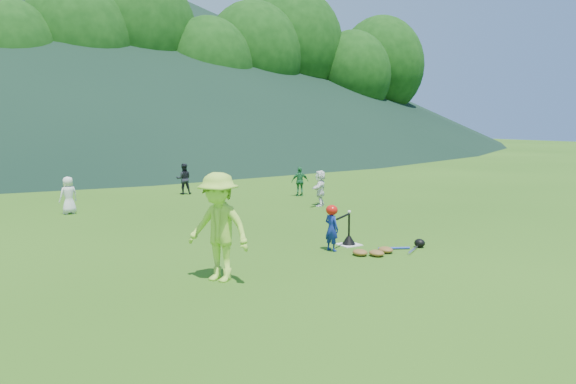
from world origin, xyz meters
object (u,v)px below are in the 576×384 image
object	(u,v)px
home_plate	(349,245)
fielder_d	(320,188)
fielder_a	(68,195)
fielder_c	(300,181)
equipment_pile	(386,250)
fielder_b	(184,179)
adult_coach	(219,227)
batting_tee	(349,239)
batter_child	(332,229)

from	to	relation	value
home_plate	fielder_d	xyz separation A→B (m)	(2.74, 4.93, 0.56)
fielder_a	fielder_c	bearing A→B (deg)	162.50
equipment_pile	fielder_b	bearing A→B (deg)	90.36
adult_coach	home_plate	bearing A→B (deg)	76.73
fielder_c	fielder_a	bearing A→B (deg)	17.96
fielder_a	batting_tee	world-z (taller)	fielder_a
fielder_a	batting_tee	bearing A→B (deg)	105.14
fielder_b	fielder_c	xyz separation A→B (m)	(3.34, -2.70, -0.04)
batting_tee	fielder_d	bearing A→B (deg)	60.93
adult_coach	fielder_b	size ratio (longest dim) A/B	1.64
fielder_b	fielder_c	bearing A→B (deg)	158.80
fielder_d	equipment_pile	bearing A→B (deg)	22.32
home_plate	batting_tee	distance (m)	0.12
fielder_c	home_plate	bearing A→B (deg)	85.06
adult_coach	fielder_b	xyz separation A→B (m)	(3.70, 10.87, -0.36)
adult_coach	equipment_pile	size ratio (longest dim) A/B	1.03
fielder_b	fielder_c	size ratio (longest dim) A/B	1.08
batter_child	fielder_c	bearing A→B (deg)	-39.67
fielder_d	batting_tee	size ratio (longest dim) A/B	1.67
fielder_c	fielder_d	bearing A→B (deg)	92.97
fielder_b	fielder_c	world-z (taller)	fielder_b
fielder_b	fielder_d	distance (m)	5.61
batter_child	batting_tee	size ratio (longest dim) A/B	1.39
batter_child	adult_coach	size ratio (longest dim) A/B	0.51
batter_child	equipment_pile	distance (m)	1.20
fielder_d	equipment_pile	xyz separation A→B (m)	(-2.54, -5.92, -0.50)
adult_coach	equipment_pile	distance (m)	3.87
fielder_d	batting_tee	bearing A→B (deg)	16.49
fielder_a	fielder_c	xyz separation A→B (m)	(7.81, -0.39, -0.02)
equipment_pile	adult_coach	bearing A→B (deg)	179.79
fielder_a	fielder_c	size ratio (longest dim) A/B	1.04
batter_child	fielder_b	bearing A→B (deg)	-15.06
adult_coach	equipment_pile	xyz separation A→B (m)	(3.77, -0.01, -0.86)
batter_child	home_plate	bearing A→B (deg)	-81.03
batter_child	fielder_a	xyz separation A→B (m)	(-3.70, 7.81, 0.07)
home_plate	fielder_c	bearing A→B (deg)	64.26
equipment_pile	fielder_d	bearing A→B (deg)	66.76
adult_coach	batting_tee	xyz separation A→B (m)	(3.57, 0.97, -0.80)
fielder_b	fielder_d	bearing A→B (deg)	135.49
equipment_pile	home_plate	bearing A→B (deg)	101.52
home_plate	fielder_c	size ratio (longest dim) A/B	0.43
fielder_b	batting_tee	distance (m)	9.91
adult_coach	batter_child	bearing A→B (deg)	75.72
home_plate	adult_coach	xyz separation A→B (m)	(-3.57, -0.97, 0.92)
home_plate	fielder_b	xyz separation A→B (m)	(0.13, 9.90, 0.56)
adult_coach	fielder_c	xyz separation A→B (m)	(7.04, 8.17, -0.40)
home_plate	fielder_d	size ratio (longest dim) A/B	0.40
fielder_a	fielder_d	xyz separation A→B (m)	(7.09, -2.65, 0.02)
batter_child	batting_tee	xyz separation A→B (m)	(0.64, 0.23, -0.34)
fielder_c	adult_coach	bearing A→B (deg)	70.03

